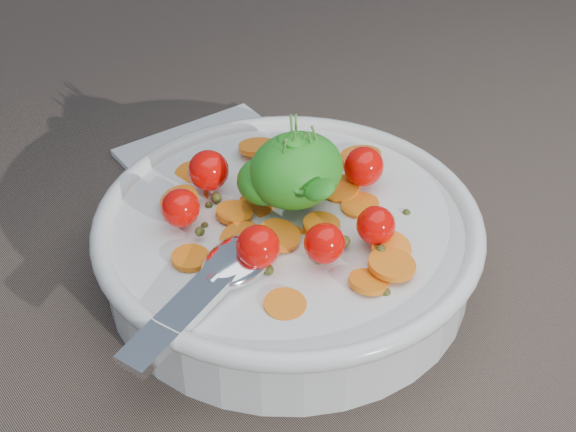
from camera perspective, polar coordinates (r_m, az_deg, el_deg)
ground at (r=0.61m, az=0.84°, el=-3.12°), size 6.00×6.00×0.00m
bowl at (r=0.57m, az=-0.03°, el=-1.77°), size 0.30×0.27×0.12m
napkin at (r=0.71m, az=-5.22°, el=4.12°), size 0.15×0.13×0.01m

